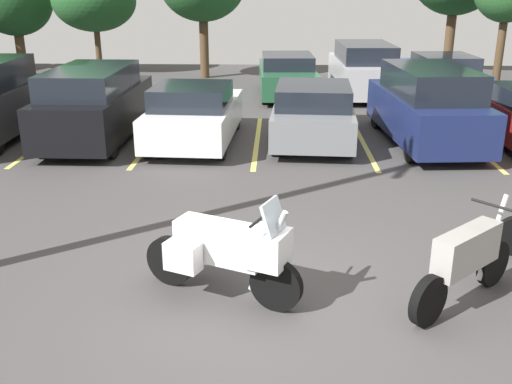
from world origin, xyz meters
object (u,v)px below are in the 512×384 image
car_grey (313,112)px  car_navy (427,106)px  car_white (194,115)px  car_far_green (287,75)px  car_far_silver (363,70)px  motorcycle_third (466,260)px  motorcycle_touring (227,250)px  car_far_blue (440,75)px  car_black (95,104)px

car_grey → car_navy: size_ratio=0.96×
car_white → car_grey: (2.93, 0.40, -0.00)m
car_far_green → car_far_silver: size_ratio=1.00×
motorcycle_third → car_far_green: car_far_green is taller
car_far_silver → motorcycle_touring: bearing=-104.2°
motorcycle_touring → car_grey: car_grey is taller
motorcycle_touring → car_far_blue: 15.56m
motorcycle_touring → motorcycle_third: size_ratio=1.27×
motorcycle_touring → car_navy: size_ratio=0.42×
car_black → car_navy: (8.22, -0.01, 0.02)m
car_black → car_grey: size_ratio=1.04×
car_white → car_black: bearing=175.6°
car_far_green → car_far_blue: car_far_blue is taller
car_far_blue → car_black: bearing=-147.6°
motorcycle_third → car_far_silver: car_far_silver is taller
car_black → car_far_blue: size_ratio=0.99×
motorcycle_touring → car_grey: 8.10m
motorcycle_third → car_far_green: 14.27m
car_navy → car_grey: bearing=175.5°
motorcycle_touring → car_far_blue: bearing=66.2°
car_black → car_navy: bearing=-0.1°
car_navy → car_far_blue: 6.80m
car_far_green → car_black: bearing=-127.6°
motorcycle_touring → car_grey: size_ratio=0.44×
motorcycle_touring → car_far_green: car_far_green is taller
car_white → car_far_green: (2.36, 6.53, -0.02)m
car_black → car_grey: car_black is taller
motorcycle_third → car_black: car_black is taller
car_far_blue → motorcycle_third: bearing=-103.1°
motorcycle_third → car_far_blue: 14.65m
motorcycle_third → motorcycle_touring: bearing=179.5°
car_grey → car_far_silver: 6.61m
car_grey → car_far_green: (-0.57, 6.13, -0.01)m
car_navy → car_far_silver: size_ratio=1.02×
motorcycle_third → car_grey: bearing=100.3°
motorcycle_touring → motorcycle_third: motorcycle_touring is taller
motorcycle_touring → motorcycle_third: bearing=-0.5°
motorcycle_third → car_far_silver: 14.27m
car_navy → car_far_green: car_navy is taller
car_white → car_navy: (5.70, 0.18, 0.22)m
car_far_silver → car_far_blue: 2.68m
car_white → motorcycle_touring: bearing=-79.4°
motorcycle_third → car_white: size_ratio=0.38×
motorcycle_touring → car_far_green: size_ratio=0.43×
car_far_green → car_navy: bearing=-62.3°
car_black → car_far_silver: 9.94m
car_white → car_navy: bearing=1.8°
car_far_silver → motorcycle_third: bearing=-92.6°
motorcycle_third → car_far_silver: size_ratio=0.34×
car_black → car_far_blue: car_black is taller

